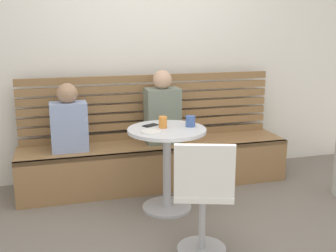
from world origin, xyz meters
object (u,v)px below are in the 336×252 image
Objects in this scene: cup_mug_blue at (190,121)px; phone_on_table at (150,125)px; plate_small at (151,132)px; person_adult at (162,111)px; person_child_left at (69,121)px; white_chair at (203,194)px; cup_tumbler_orange at (163,122)px; cafe_table at (167,153)px; booth_bench at (156,164)px.

cup_mug_blue is 0.35m from phone_on_table.
cup_mug_blue is 0.40m from plate_small.
plate_small is at bearing 137.25° from phone_on_table.
person_adult is 0.92m from person_child_left.
plate_small is (-0.19, 0.72, 0.28)m from white_chair.
plate_small is at bearing 105.17° from white_chair.
cup_mug_blue is (1.01, -0.57, 0.06)m from person_child_left.
white_chair reaches higher than phone_on_table.
cup_tumbler_orange is at bearing -104.70° from person_adult.
person_child_left is at bearing 150.57° from cup_mug_blue.
cup_tumbler_orange is 0.19m from plate_small.
white_chair is at bearing -86.04° from cup_tumbler_orange.
cafe_table is 4.35× the size of plate_small.
plate_small is at bearing -137.36° from cup_tumbler_orange.
plate_small is (-0.29, -0.70, -0.02)m from person_adult.
white_chair is 0.90m from cup_mug_blue.
cup_tumbler_orange is (-0.15, -0.57, 0.02)m from person_adult.
cafe_table is (-0.05, -0.58, 0.30)m from booth_bench.
person_child_left is at bearing -178.49° from person_adult.
cafe_table reaches higher than booth_bench.
person_child_left reaches higher than cup_mug_blue.
cup_tumbler_orange is 0.24m from cup_mug_blue.
person_adult is 0.75m from plate_small.
cafe_table is at bearing -36.24° from person_child_left.
booth_bench is 28.42× the size of cup_mug_blue.
person_child_left reaches higher than phone_on_table.
cup_tumbler_orange is 1.05× the size of cup_mug_blue.
cup_mug_blue reaches higher than plate_small.
booth_bench is at bearing 72.86° from plate_small.
cafe_table is 0.29m from plate_small.
person_child_left is 4.61× the size of phone_on_table.
person_adult is (0.12, 0.61, 0.25)m from cafe_table.
booth_bench is at bearing -163.75° from person_adult.
booth_bench is 0.71m from phone_on_table.
cup_tumbler_orange reaches higher than cup_mug_blue.
cup_tumbler_orange reaches higher than plate_small.
booth_bench is 0.79m from cup_tumbler_orange.
person_adult is 7.37× the size of cup_tumbler_orange.
white_chair is at bearing -90.55° from booth_bench.
cup_tumbler_orange is (-0.06, 0.84, 0.33)m from white_chair.
cup_mug_blue is at bearing 15.26° from plate_small.
person_child_left is 0.92m from plate_small.
white_chair is 6.07× the size of phone_on_table.
plate_small is at bearing -107.14° from booth_bench.
person_child_left is (-0.84, -0.00, 0.50)m from booth_bench.
cafe_table is 5.29× the size of phone_on_table.
person_adult reaches higher than person_child_left.
phone_on_table is (-0.09, 0.10, -0.05)m from cup_tumbler_orange.
person_child_left reaches higher than booth_bench.
person_adult is 4.33× the size of plate_small.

